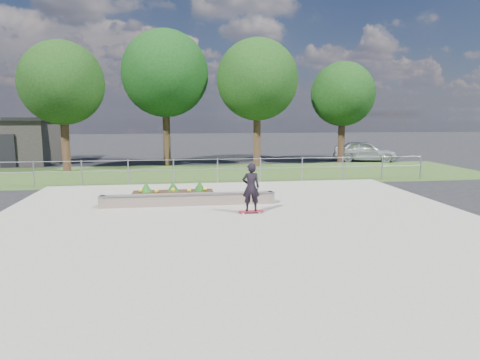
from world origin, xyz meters
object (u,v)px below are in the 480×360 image
grind_ledge (189,199)px  planter_bed (173,194)px  skateboarder (251,188)px  parked_car (364,151)px

grind_ledge → planter_bed: 1.38m
grind_ledge → skateboarder: (1.93, -1.53, 0.63)m
grind_ledge → skateboarder: size_ratio=3.73×
skateboarder → parked_car: bearing=54.7°
grind_ledge → planter_bed: size_ratio=2.00×
parked_car → skateboarder: bearing=162.9°
grind_ledge → parked_car: size_ratio=1.45×
grind_ledge → parked_car: 17.78m
grind_ledge → skateboarder: skateboarder is taller
planter_bed → skateboarder: (2.49, -2.79, 0.65)m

